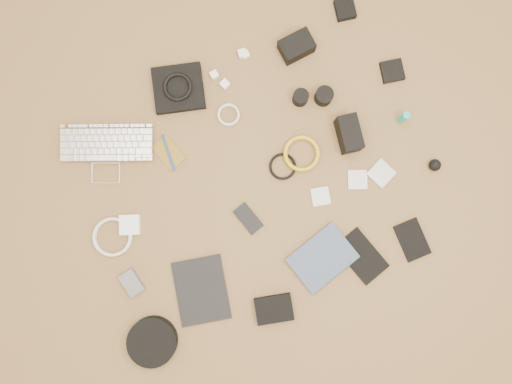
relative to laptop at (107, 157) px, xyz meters
name	(u,v)px	position (x,y,z in m)	size (l,w,h in m)	color
room_shell	(238,119)	(0.47, -0.31, 1.24)	(4.04, 4.04, 2.58)	olive
laptop	(107,157)	(0.00, 0.00, 0.00)	(0.35, 0.25, 0.03)	silver
headphone_pouch	(179,89)	(0.35, 0.14, 0.00)	(0.19, 0.18, 0.03)	black
headphones	(178,87)	(0.35, 0.14, 0.03)	(0.11, 0.11, 0.01)	black
charger_a	(214,75)	(0.50, 0.14, 0.00)	(0.03, 0.03, 0.03)	white
charger_b	(242,54)	(0.63, 0.18, 0.00)	(0.03, 0.03, 0.03)	white
charger_c	(245,55)	(0.64, 0.17, 0.00)	(0.03, 0.03, 0.03)	white
charger_d	(225,84)	(0.52, 0.09, 0.00)	(0.03, 0.03, 0.03)	white
dslr_camera	(296,46)	(0.83, 0.12, 0.02)	(0.12, 0.09, 0.07)	black
lens_pouch	(345,9)	(1.07, 0.19, 0.00)	(0.07, 0.08, 0.03)	black
notebook_olive	(169,153)	(0.22, -0.07, -0.01)	(0.08, 0.12, 0.01)	olive
pen_blue	(168,153)	(0.22, -0.07, 0.00)	(0.01, 0.01, 0.15)	#143BA9
cable_white_a	(229,115)	(0.49, -0.02, -0.01)	(0.09, 0.09, 0.01)	white
lens_a	(300,98)	(0.77, -0.07, 0.02)	(0.06, 0.06, 0.06)	black
lens_b	(324,96)	(0.86, -0.10, 0.02)	(0.07, 0.07, 0.06)	black
card_reader	(392,71)	(1.15, -0.10, 0.00)	(0.08, 0.08, 0.02)	black
power_brick	(130,225)	(-0.01, -0.28, 0.00)	(0.08, 0.08, 0.03)	white
cable_white_b	(113,237)	(-0.09, -0.29, -0.01)	(0.15, 0.15, 0.01)	white
cable_black	(283,167)	(0.61, -0.29, -0.01)	(0.10, 0.10, 0.01)	black
cable_yellow	(301,154)	(0.70, -0.27, -0.01)	(0.14, 0.14, 0.02)	gold
flash	(349,134)	(0.89, -0.27, 0.04)	(0.07, 0.14, 0.10)	black
lens_cleaner	(403,118)	(1.10, -0.29, 0.03)	(0.03, 0.03, 0.09)	#1BADB2
battery_charger	(132,283)	(-0.09, -0.48, 0.00)	(0.06, 0.09, 0.03)	slate
tablet	(201,290)	(0.15, -0.61, -0.01)	(0.19, 0.25, 0.01)	black
phone	(248,219)	(0.41, -0.42, -0.01)	(0.06, 0.12, 0.01)	black
filter_case_left	(320,197)	(0.70, -0.45, -0.01)	(0.07, 0.07, 0.01)	silver
filter_case_mid	(357,180)	(0.86, -0.44, -0.01)	(0.07, 0.07, 0.01)	silver
filter_case_right	(381,173)	(0.95, -0.46, -0.01)	(0.08, 0.08, 0.01)	silver
air_blower	(435,165)	(1.15, -0.50, 0.01)	(0.05, 0.05, 0.05)	black
headphone_case	(152,342)	(-0.09, -0.71, 0.01)	(0.18, 0.18, 0.05)	black
drive_case	(274,309)	(0.38, -0.78, 0.00)	(0.14, 0.10, 0.03)	black
paperback	(337,276)	(0.64, -0.75, 0.00)	(0.17, 0.23, 0.02)	#3F4E6B
notebook_black_a	(362,256)	(0.76, -0.72, -0.01)	(0.12, 0.19, 0.01)	black
notebook_black_b	(412,240)	(0.96, -0.73, -0.01)	(0.10, 0.15, 0.01)	black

